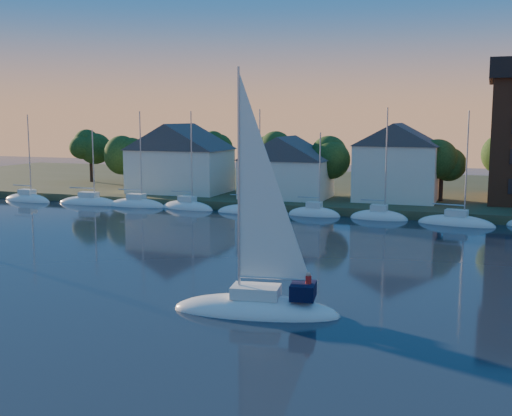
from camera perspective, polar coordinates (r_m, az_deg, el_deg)
The scene contains 9 objects.
ground at distance 32.19m, azimuth -18.44°, elevation -13.40°, with size 260.00×260.00×0.00m, color black.
shoreline_land at distance 100.74m, azimuth 9.03°, elevation 1.42°, with size 160.00×50.00×2.00m, color #384025.
wooden_dock at distance 78.47m, azimuth 5.79°, elevation -0.41°, with size 120.00×3.00×1.00m, color brown.
clubhouse_west at distance 91.19m, azimuth -6.76°, elevation 4.51°, with size 13.65×9.45×9.64m.
clubhouse_centre at distance 84.30m, azimuth 2.72°, elevation 3.72°, with size 11.55×8.40×8.08m.
clubhouse_east at distance 83.17m, azimuth 12.41°, elevation 4.08°, with size 10.50×8.40×9.80m.
tree_line at distance 88.02m, azimuth 8.90°, elevation 5.15°, with size 93.40×5.40×8.90m.
moored_fleet at distance 75.58m, azimuth 5.23°, elevation -0.65°, with size 87.50×2.40×12.05m.
hero_sailboat at distance 38.50m, azimuth 0.21°, elevation -8.40°, with size 10.47×4.75×15.51m.
Camera 1 is at (19.02, -23.24, 11.58)m, focal length 45.00 mm.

